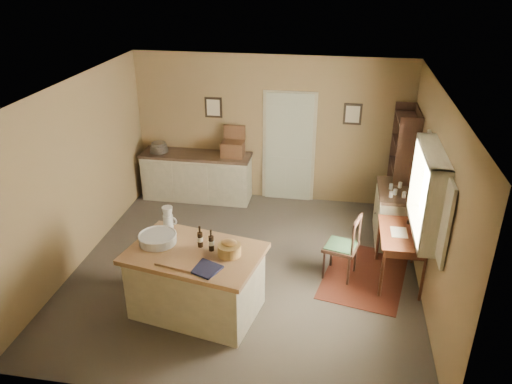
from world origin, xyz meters
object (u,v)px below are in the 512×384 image
work_island (196,279)px  right_cabinet (394,214)px  shelving_unit (404,169)px  writing_desk (402,238)px  sideboard (197,175)px  desk_chair (341,247)px

work_island → right_cabinet: size_ratio=1.79×
shelving_unit → writing_desk: bearing=-95.0°
sideboard → right_cabinet: 3.67m
work_island → desk_chair: bearing=42.4°
right_cabinet → desk_chair: bearing=-125.0°
desk_chair → work_island: bearing=-133.3°
right_cabinet → work_island: bearing=-139.2°
right_cabinet → shelving_unit: (0.15, 0.61, 0.55)m
work_island → writing_desk: (2.65, 1.16, 0.19)m
work_island → desk_chair: work_island is taller
work_island → desk_chair: size_ratio=1.90×
work_island → shelving_unit: shelving_unit is taller
sideboard → writing_desk: 4.12m
desk_chair → right_cabinet: 1.44m
desk_chair → shelving_unit: size_ratio=0.47×
desk_chair → shelving_unit: 2.11m
sideboard → writing_desk: sideboard is taller
writing_desk → desk_chair: size_ratio=1.05×
sideboard → writing_desk: size_ratio=2.05×
sideboard → writing_desk: bearing=-30.5°
desk_chair → sideboard: bearing=157.2°
writing_desk → right_cabinet: size_ratio=0.98×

